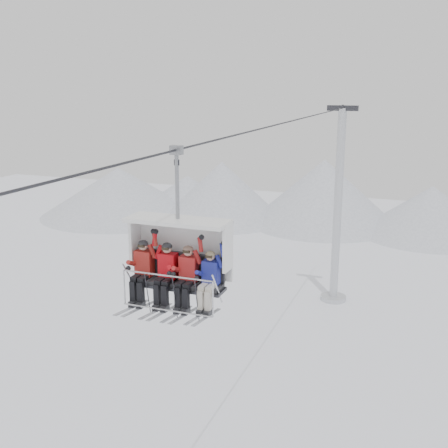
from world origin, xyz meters
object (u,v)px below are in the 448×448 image
(skier_far_left, at_px, (143,268))
(skier_center_left, at_px, (166,271))
(chairlift_carrier, at_px, (181,251))
(skier_far_right, at_px, (209,278))
(lift_tower_right, at_px, (337,220))
(skier_center_right, at_px, (187,274))

(skier_far_left, distance_m, skier_center_left, 0.68)
(chairlift_carrier, bearing_deg, skier_far_right, -19.15)
(chairlift_carrier, relative_size, skier_far_left, 2.26)
(skier_far_left, xyz_separation_m, skier_center_left, (0.68, -0.00, -0.00))
(lift_tower_right, distance_m, skier_far_right, 25.84)
(chairlift_carrier, distance_m, skier_center_left, 0.63)
(skier_far_left, distance_m, skier_far_right, 1.85)
(skier_far_left, bearing_deg, skier_center_left, -0.00)
(chairlift_carrier, xyz_separation_m, skier_far_left, (-0.95, -0.30, -0.48))
(skier_far_left, xyz_separation_m, skier_far_right, (1.85, -0.01, -0.04))
(chairlift_carrier, relative_size, skier_center_left, 2.26)
(lift_tower_right, height_order, skier_center_right, lift_tower_right)
(lift_tower_right, bearing_deg, skier_far_right, -87.96)
(chairlift_carrier, xyz_separation_m, skier_far_right, (0.91, -0.31, -0.52))
(skier_far_left, bearing_deg, skier_center_right, -0.09)
(chairlift_carrier, height_order, skier_far_right, chairlift_carrier)
(chairlift_carrier, bearing_deg, skier_center_right, -44.79)
(skier_far_right, bearing_deg, skier_far_left, 179.67)
(chairlift_carrier, bearing_deg, skier_far_left, -162.22)
(lift_tower_right, xyz_separation_m, skier_center_right, (0.31, -25.43, 4.46))
(chairlift_carrier, distance_m, skier_far_left, 1.10)
(skier_center_left, bearing_deg, skier_far_left, 180.00)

